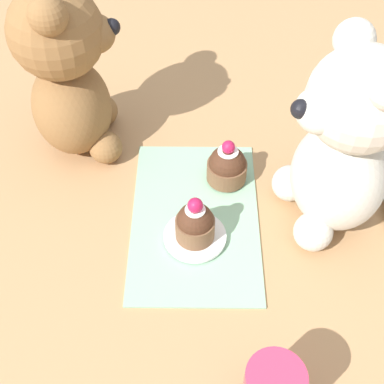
{
  "coord_description": "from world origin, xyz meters",
  "views": [
    {
      "loc": [
        0.46,
        0.0,
        0.58
      ],
      "look_at": [
        0.0,
        0.0,
        0.06
      ],
      "focal_mm": 50.0,
      "sensor_mm": 36.0,
      "label": 1
    }
  ],
  "objects_px": {
    "teddy_bear_tan": "(64,72)",
    "cupcake_near_cream_bear": "(224,166)",
    "teddy_bear_cream": "(341,144)",
    "cupcake_near_tan_bear": "(189,223)",
    "saucer_plate": "(189,236)"
  },
  "relations": [
    {
      "from": "teddy_bear_cream",
      "to": "cupcake_near_cream_bear",
      "type": "xyz_separation_m",
      "value": [
        -0.06,
        -0.13,
        -0.1
      ]
    },
    {
      "from": "cupcake_near_cream_bear",
      "to": "cupcake_near_tan_bear",
      "type": "distance_m",
      "value": 0.12
    },
    {
      "from": "teddy_bear_cream",
      "to": "cupcake_near_tan_bear",
      "type": "bearing_deg",
      "value": -89.21
    },
    {
      "from": "teddy_bear_cream",
      "to": "cupcake_near_tan_bear",
      "type": "height_order",
      "value": "teddy_bear_cream"
    },
    {
      "from": "saucer_plate",
      "to": "cupcake_near_tan_bear",
      "type": "bearing_deg",
      "value": -153.43
    },
    {
      "from": "teddy_bear_tan",
      "to": "cupcake_near_cream_bear",
      "type": "xyz_separation_m",
      "value": [
        0.08,
        0.22,
        -0.1
      ]
    },
    {
      "from": "teddy_bear_cream",
      "to": "cupcake_near_tan_bear",
      "type": "distance_m",
      "value": 0.21
    },
    {
      "from": "cupcake_near_tan_bear",
      "to": "teddy_bear_tan",
      "type": "bearing_deg",
      "value": -136.97
    },
    {
      "from": "saucer_plate",
      "to": "cupcake_near_tan_bear",
      "type": "xyz_separation_m",
      "value": [
        -0.0,
        -0.0,
        0.03
      ]
    },
    {
      "from": "teddy_bear_cream",
      "to": "cupcake_near_cream_bear",
      "type": "bearing_deg",
      "value": -128.09
    },
    {
      "from": "cupcake_near_cream_bear",
      "to": "teddy_bear_cream",
      "type": "bearing_deg",
      "value": 65.51
    },
    {
      "from": "teddy_bear_tan",
      "to": "saucer_plate",
      "type": "xyz_separation_m",
      "value": [
        0.19,
        0.17,
        -0.13
      ]
    },
    {
      "from": "teddy_bear_tan",
      "to": "saucer_plate",
      "type": "bearing_deg",
      "value": -147.37
    },
    {
      "from": "teddy_bear_cream",
      "to": "saucer_plate",
      "type": "height_order",
      "value": "teddy_bear_cream"
    },
    {
      "from": "teddy_bear_tan",
      "to": "saucer_plate",
      "type": "relative_size",
      "value": 3.24
    }
  ]
}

